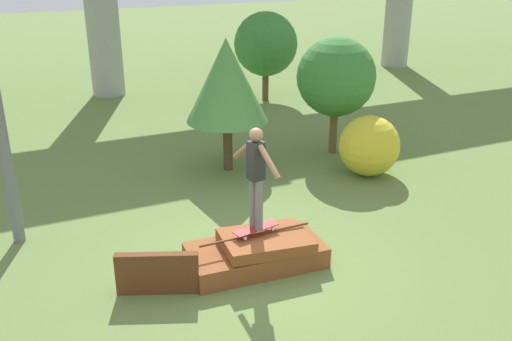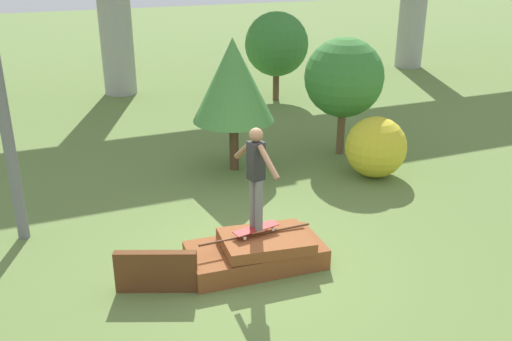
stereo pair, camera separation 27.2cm
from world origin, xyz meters
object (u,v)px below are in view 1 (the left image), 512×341
(skateboard, at_px, (256,229))
(bush_yellow_flowering, at_px, (369,146))
(skater, at_px, (256,171))
(tree_behind_right, at_px, (266,44))
(tree_behind_left, at_px, (336,77))
(tree_mid_back, at_px, (227,81))

(skateboard, xyz_separation_m, bush_yellow_flowering, (3.93, 2.53, 0.03))
(skateboard, relative_size, skater, 0.48)
(tree_behind_right, bearing_deg, bush_yellow_flowering, -95.72)
(skateboard, xyz_separation_m, tree_behind_left, (3.98, 4.12, 1.26))
(skateboard, xyz_separation_m, tree_behind_right, (4.63, 9.48, 1.20))
(skater, bearing_deg, tree_mid_back, 74.39)
(skateboard, height_order, tree_behind_left, tree_behind_left)
(skateboard, bearing_deg, tree_behind_right, 63.96)
(skater, height_order, tree_behind_left, tree_behind_left)
(tree_behind_right, height_order, tree_mid_back, tree_mid_back)
(skater, relative_size, bush_yellow_flowering, 1.23)
(tree_mid_back, bearing_deg, tree_behind_right, 57.01)
(skater, height_order, tree_behind_right, tree_behind_right)
(tree_mid_back, relative_size, bush_yellow_flowering, 2.22)
(skateboard, height_order, bush_yellow_flowering, bush_yellow_flowering)
(bush_yellow_flowering, bearing_deg, skater, -147.31)
(skater, xyz_separation_m, tree_mid_back, (1.15, 4.12, 0.45))
(skateboard, distance_m, tree_behind_left, 5.86)
(skater, distance_m, tree_mid_back, 4.30)
(bush_yellow_flowering, bearing_deg, skateboard, -147.31)
(skateboard, relative_size, tree_behind_right, 0.28)
(skater, xyz_separation_m, tree_behind_left, (3.98, 4.12, 0.27))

